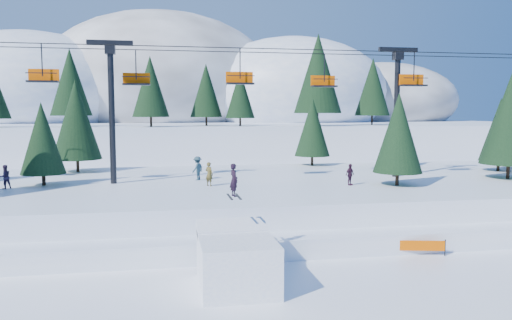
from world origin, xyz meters
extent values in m
plane|color=white|center=(0.00, 0.00, 0.00)|extent=(160.00, 160.00, 0.00)
cube|color=white|center=(0.00, 18.00, 1.25)|extent=(70.00, 22.00, 2.50)
cube|color=white|center=(0.00, 8.00, 0.55)|extent=(70.00, 6.00, 1.10)
cube|color=white|center=(0.00, 68.00, 3.00)|extent=(110.00, 60.00, 6.00)
ellipsoid|color=white|center=(-28.00, 72.00, 11.45)|extent=(36.00, 32.40, 19.80)
ellipsoid|color=#605B59|center=(-6.00, 78.00, 13.26)|extent=(44.00, 39.60, 26.40)
ellipsoid|color=white|center=(18.00, 70.00, 11.42)|extent=(34.00, 30.60, 19.72)
ellipsoid|color=#605B59|center=(38.00, 76.00, 10.12)|extent=(30.00, 27.00, 15.00)
cylinder|color=black|center=(-6.85, 40.12, 6.57)|extent=(0.26, 0.26, 1.15)
cone|color=black|center=(-6.85, 40.12, 10.67)|extent=(4.26, 4.26, 7.05)
cylinder|color=black|center=(3.93, 41.90, 6.49)|extent=(0.26, 0.26, 0.97)
cone|color=black|center=(3.93, 41.90, 9.97)|extent=(3.62, 3.62, 5.98)
cylinder|color=black|center=(13.42, 40.38, 6.79)|extent=(0.26, 0.26, 1.58)
cone|color=black|center=(13.42, 40.38, 12.45)|extent=(5.88, 5.88, 9.73)
cylinder|color=black|center=(-16.21, 43.23, 6.65)|extent=(0.26, 0.26, 1.29)
cone|color=black|center=(-16.21, 43.23, 11.26)|extent=(4.80, 4.80, 7.94)
cylinder|color=black|center=(22.39, 44.51, 6.63)|extent=(0.26, 0.26, 1.26)
cone|color=black|center=(22.39, 44.51, 11.11)|extent=(4.66, 4.66, 7.71)
cylinder|color=black|center=(-0.08, 44.03, 6.55)|extent=(0.26, 0.26, 1.09)
cone|color=black|center=(-0.08, 44.03, 10.45)|extent=(4.06, 4.06, 6.71)
cube|color=white|center=(-2.25, 1.66, 1.10)|extent=(3.26, 4.02, 2.20)
cube|color=white|center=(-2.25, 3.38, 2.25)|extent=(3.26, 1.41, 0.78)
imported|color=black|center=(-2.15, 3.26, 4.56)|extent=(0.50, 0.63, 1.53)
cube|color=black|center=(-2.35, 3.26, 3.78)|extent=(0.11, 1.65, 0.03)
cube|color=black|center=(-1.95, 3.26, 3.78)|extent=(0.11, 1.65, 0.03)
cylinder|color=black|center=(-9.00, 18.00, 7.50)|extent=(0.44, 0.44, 10.00)
cube|color=black|center=(-9.00, 18.00, 12.60)|extent=(3.20, 0.35, 0.35)
cube|color=black|center=(-9.00, 18.00, 12.15)|extent=(0.70, 0.70, 0.70)
cylinder|color=black|center=(13.00, 18.00, 7.50)|extent=(0.44, 0.44, 10.00)
cube|color=black|center=(13.00, 18.00, 12.60)|extent=(3.20, 0.35, 0.35)
cube|color=black|center=(13.00, 18.00, 12.15)|extent=(0.70, 0.70, 0.70)
cylinder|color=black|center=(2.00, 16.80, 12.30)|extent=(46.00, 0.06, 0.06)
cylinder|color=black|center=(2.00, 19.20, 12.30)|extent=(46.00, 0.06, 0.06)
cylinder|color=black|center=(-13.35, 16.80, 11.20)|extent=(0.08, 0.08, 2.20)
cube|color=black|center=(-13.35, 16.80, 9.75)|extent=(2.00, 0.75, 0.12)
cube|color=#D95100|center=(-13.35, 17.18, 10.20)|extent=(2.00, 0.10, 0.85)
cylinder|color=black|center=(-13.35, 16.45, 10.30)|extent=(2.00, 0.06, 0.06)
cylinder|color=black|center=(-7.30, 19.20, 11.20)|extent=(0.08, 0.08, 2.20)
cube|color=black|center=(-7.30, 19.20, 9.75)|extent=(2.00, 0.75, 0.12)
cube|color=#D95100|center=(-7.30, 19.58, 10.20)|extent=(2.00, 0.10, 0.85)
cylinder|color=black|center=(-7.30, 18.85, 10.30)|extent=(2.00, 0.06, 0.06)
cylinder|color=black|center=(0.18, 16.80, 11.20)|extent=(0.08, 0.08, 2.20)
cube|color=black|center=(0.18, 16.80, 9.75)|extent=(2.00, 0.75, 0.12)
cube|color=#D95100|center=(0.18, 17.18, 10.20)|extent=(2.00, 0.10, 0.85)
cylinder|color=black|center=(0.18, 16.45, 10.30)|extent=(2.00, 0.06, 0.06)
cylinder|color=black|center=(7.34, 19.20, 11.20)|extent=(0.08, 0.08, 2.20)
cube|color=black|center=(7.34, 19.20, 9.75)|extent=(2.00, 0.75, 0.12)
cube|color=#D95100|center=(7.34, 19.58, 10.20)|extent=(2.00, 0.10, 0.85)
cylinder|color=black|center=(7.34, 18.85, 10.30)|extent=(2.00, 0.06, 0.06)
cylinder|color=black|center=(13.77, 16.80, 11.20)|extent=(0.08, 0.08, 2.20)
cube|color=black|center=(13.77, 16.80, 9.75)|extent=(2.00, 0.75, 0.12)
cube|color=#D95100|center=(13.77, 17.18, 10.20)|extent=(2.00, 0.10, 0.85)
cylinder|color=black|center=(13.77, 16.45, 10.30)|extent=(2.00, 0.06, 0.06)
cylinder|color=black|center=(21.07, 15.13, 3.08)|extent=(0.26, 0.26, 1.17)
cone|color=black|center=(21.07, 15.13, 7.24)|extent=(4.33, 4.33, 7.16)
cylinder|color=black|center=(23.75, 19.96, 2.95)|extent=(0.26, 0.26, 0.90)
cone|color=black|center=(23.75, 19.96, 6.17)|extent=(3.35, 3.35, 5.54)
cylinder|color=black|center=(16.58, 24.85, 2.88)|extent=(0.26, 0.26, 0.76)
cone|color=black|center=(16.58, 24.85, 5.58)|extent=(2.81, 2.81, 4.65)
cylinder|color=black|center=(-12.79, 25.89, 3.06)|extent=(0.26, 0.26, 1.12)
cone|color=black|center=(-12.79, 25.89, 7.05)|extent=(4.15, 4.15, 6.87)
cylinder|color=black|center=(8.91, 27.56, 2.96)|extent=(0.26, 0.26, 0.92)
cone|color=black|center=(8.91, 27.56, 6.27)|extent=(3.44, 3.44, 5.68)
cylinder|color=black|center=(-13.78, 17.85, 2.91)|extent=(0.26, 0.26, 0.83)
cone|color=black|center=(-13.78, 17.85, 5.87)|extent=(3.07, 3.07, 5.08)
cylinder|color=black|center=(10.94, 13.40, 2.96)|extent=(0.26, 0.26, 0.92)
cone|color=black|center=(10.94, 13.40, 6.25)|extent=(3.42, 3.42, 5.65)
imported|color=#1F3827|center=(13.43, 19.82, 3.25)|extent=(0.56, 0.78, 1.50)
imported|color=#51461E|center=(-2.24, 15.46, 3.35)|extent=(0.73, 0.72, 1.69)
imported|color=#371A2D|center=(7.65, 14.04, 3.27)|extent=(0.95, 0.81, 1.53)
imported|color=#27424D|center=(-2.84, 18.73, 3.41)|extent=(1.25, 1.35, 1.82)
imported|color=#35243E|center=(-15.97, 16.60, 3.32)|extent=(1.01, 0.98, 1.64)
cylinder|color=black|center=(6.68, 5.10, 0.45)|extent=(0.06, 0.06, 0.90)
cylinder|color=black|center=(9.41, 4.49, 0.45)|extent=(0.06, 0.06, 0.90)
cube|color=#D95100|center=(8.04, 4.80, 0.55)|extent=(2.74, 0.65, 0.55)
cylinder|color=black|center=(11.00, 5.57, 0.45)|extent=(0.06, 0.06, 0.90)
cylinder|color=black|center=(13.60, 6.62, 0.45)|extent=(0.06, 0.06, 0.90)
cube|color=#D95100|center=(12.30, 6.10, 0.55)|extent=(2.61, 1.08, 0.55)
camera|label=1|loc=(-5.22, -19.36, 7.66)|focal=35.00mm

